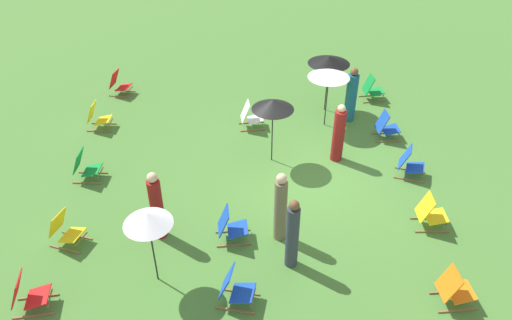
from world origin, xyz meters
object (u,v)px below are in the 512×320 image
Objects in this scene: deckchair_2 at (235,288)px; deckchair_7 at (250,116)px; deckchair_8 at (454,289)px; deckchair_10 at (410,164)px; umbrella_3 at (329,60)px; umbrella_1 at (273,105)px; deckchair_6 at (98,117)px; deckchair_3 at (430,213)px; deckchair_9 at (119,84)px; umbrella_2 at (147,219)px; deckchair_0 at (230,226)px; deckchair_1 at (65,230)px; person_1 at (339,134)px; deckchair_5 at (386,127)px; umbrella_0 at (329,74)px; person_0 at (157,207)px; person_4 at (280,208)px; deckchair_4 at (28,294)px; deckchair_12 at (85,167)px; person_2 at (351,96)px; deckchair_11 at (372,89)px; person_3 at (292,235)px.

deckchair_7 is (6.36, -0.20, 0.00)m from deckchair_2.
deckchair_8 is (0.00, -4.11, 0.00)m from deckchair_2.
umbrella_3 reaches higher than deckchair_10.
deckchair_6 is at bearing 72.31° from umbrella_1.
deckchair_8 is (-6.30, -8.40, 0.00)m from deckchair_6.
deckchair_9 is at bearing 53.27° from deckchair_3.
umbrella_2 reaches higher than deckchair_6.
umbrella_3 is (5.76, -2.70, 1.31)m from deckchair_0.
person_1 is (3.18, -6.23, 0.41)m from deckchair_1.
umbrella_0 is at bearing 61.19° from deckchair_5.
deckchair_8 is 5.87m from umbrella_1.
umbrella_2 is 1.03× the size of person_0.
umbrella_1 is at bearing 114.94° from person_4.
umbrella_3 is (7.43, 1.56, 1.31)m from deckchair_8.
deckchair_4 is at bearing -167.16° from deckchair_1.
deckchair_9 is 0.49× the size of person_0.
person_4 reaches higher than person_1.
deckchair_4 is at bearing -176.43° from deckchair_12.
person_1 is at bearing 119.23° from deckchair_5.
deckchair_10 is at bearing -178.40° from deckchair_5.
deckchair_3 is 4.84m from person_2.
umbrella_2 is at bearing 150.18° from umbrella_1.
umbrella_2 is 1.06× the size of person_1.
deckchair_11 is (1.82, -8.43, 0.00)m from deckchair_6.
person_1 reaches higher than deckchair_12.
deckchair_1 is 1.04× the size of deckchair_4.
umbrella_0 reaches higher than person_0.
person_4 is at bearing 24.87° from person_3.
deckchair_8 is at bearing -118.03° from deckchair_0.
person_0 is (-4.58, 1.92, 0.45)m from deckchair_7.
umbrella_0 is 5.77m from person_3.
umbrella_2 reaches higher than deckchair_0.
person_0 is at bearing -130.78° from deckchair_12.
deckchair_12 is at bearing 23.34° from deckchair_1.
person_0 is at bearing -149.00° from deckchair_9.
deckchair_12 is (3.83, 3.93, 0.00)m from deckchair_2.
person_1 reaches higher than deckchair_6.
deckchair_8 and deckchair_10 have the same top height.
umbrella_0 is at bearing -112.80° from person_0.
deckchair_12 is at bearing -166.16° from deckchair_9.
umbrella_2 is (0.69, -2.25, 1.26)m from deckchair_4.
person_4 is at bearing 136.59° from deckchair_5.
person_4 is (-2.26, 3.40, 0.47)m from deckchair_10.
person_3 is at bearing 66.88° from deckchair_8.
deckchair_9 is at bearing 69.28° from person_1.
person_2 is at bearing -14.65° from deckchair_2.
person_0 reaches higher than deckchair_0.
person_4 is (-4.62, -0.71, 0.47)m from deckchair_7.
umbrella_3 reaches higher than person_4.
deckchair_6 is at bearing 91.80° from umbrella_0.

